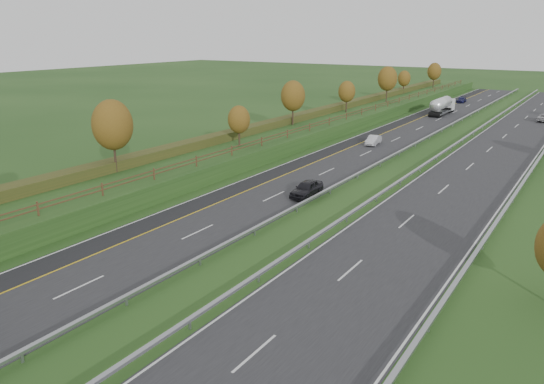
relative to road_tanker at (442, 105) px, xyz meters
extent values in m
plane|color=#204117|center=(8.16, -46.98, -1.86)|extent=(400.00, 400.00, 0.00)
cube|color=#242427|center=(0.16, -41.98, -1.84)|extent=(10.50, 200.00, 0.04)
cube|color=#242427|center=(16.66, -41.98, -1.84)|extent=(10.50, 200.00, 0.04)
cube|color=black|center=(-3.59, -41.98, -1.84)|extent=(3.00, 200.00, 0.04)
cube|color=silver|center=(-4.89, -41.98, -1.81)|extent=(0.15, 200.00, 0.01)
cube|color=gold|center=(-2.09, -41.98, -1.81)|extent=(0.15, 200.00, 0.01)
cube|color=silver|center=(5.21, -41.98, -1.81)|extent=(0.15, 200.00, 0.01)
cube|color=silver|center=(11.61, -41.98, -1.81)|extent=(0.15, 200.00, 0.01)
cube|color=silver|center=(21.71, -41.98, -1.81)|extent=(0.15, 200.00, 0.01)
cube|color=silver|center=(1.41, -90.98, -1.81)|extent=(0.15, 4.00, 0.01)
cube|color=silver|center=(15.41, -90.98, -1.81)|extent=(0.15, 4.00, 0.01)
cube|color=silver|center=(1.41, -78.98, -1.81)|extent=(0.15, 4.00, 0.01)
cube|color=silver|center=(15.41, -78.98, -1.81)|extent=(0.15, 4.00, 0.01)
cube|color=silver|center=(1.41, -66.98, -1.81)|extent=(0.15, 4.00, 0.01)
cube|color=silver|center=(15.41, -66.98, -1.81)|extent=(0.15, 4.00, 0.01)
cube|color=silver|center=(1.41, -54.98, -1.81)|extent=(0.15, 4.00, 0.01)
cube|color=silver|center=(15.41, -54.98, -1.81)|extent=(0.15, 4.00, 0.01)
cube|color=silver|center=(1.41, -42.98, -1.81)|extent=(0.15, 4.00, 0.01)
cube|color=silver|center=(15.41, -42.98, -1.81)|extent=(0.15, 4.00, 0.01)
cube|color=silver|center=(1.41, -30.98, -1.81)|extent=(0.15, 4.00, 0.01)
cube|color=silver|center=(15.41, -30.98, -1.81)|extent=(0.15, 4.00, 0.01)
cube|color=silver|center=(1.41, -18.98, -1.81)|extent=(0.15, 4.00, 0.01)
cube|color=silver|center=(15.41, -18.98, -1.81)|extent=(0.15, 4.00, 0.01)
cube|color=silver|center=(1.41, -6.98, -1.81)|extent=(0.15, 4.00, 0.01)
cube|color=silver|center=(15.41, -6.98, -1.81)|extent=(0.15, 4.00, 0.01)
cube|color=silver|center=(1.41, 5.02, -1.81)|extent=(0.15, 4.00, 0.01)
cube|color=silver|center=(15.41, 5.02, -1.81)|extent=(0.15, 4.00, 0.01)
cube|color=silver|center=(1.41, 17.02, -1.81)|extent=(0.15, 4.00, 0.01)
cube|color=silver|center=(15.41, 17.02, -1.81)|extent=(0.15, 4.00, 0.01)
cube|color=silver|center=(1.41, 29.02, -1.81)|extent=(0.15, 4.00, 0.01)
cube|color=silver|center=(15.41, 29.02, -1.81)|extent=(0.15, 4.00, 0.01)
cube|color=silver|center=(1.41, 41.02, -1.81)|extent=(0.15, 4.00, 0.01)
cube|color=silver|center=(1.41, 53.02, -1.81)|extent=(0.15, 4.00, 0.01)
cube|color=#204117|center=(-12.84, -41.98, -0.86)|extent=(12.00, 200.00, 2.00)
cube|color=#333C18|center=(-14.84, -41.98, 0.69)|extent=(2.20, 180.00, 1.10)
cube|color=#422B19|center=(-8.34, -41.98, 0.69)|extent=(0.08, 184.00, 0.10)
cube|color=#422B19|center=(-8.34, -41.98, 1.09)|extent=(0.08, 184.00, 0.10)
cube|color=#422B19|center=(-8.34, -86.98, 0.74)|extent=(0.12, 0.12, 1.20)
cube|color=#422B19|center=(-8.34, -80.48, 0.74)|extent=(0.12, 0.12, 1.20)
cube|color=#422B19|center=(-8.34, -73.98, 0.74)|extent=(0.12, 0.12, 1.20)
cube|color=#422B19|center=(-8.34, -67.48, 0.74)|extent=(0.12, 0.12, 1.20)
cube|color=#422B19|center=(-8.34, -60.98, 0.74)|extent=(0.12, 0.12, 1.20)
cube|color=#422B19|center=(-8.34, -54.48, 0.74)|extent=(0.12, 0.12, 1.20)
cube|color=#422B19|center=(-8.34, -47.98, 0.74)|extent=(0.12, 0.12, 1.20)
cube|color=#422B19|center=(-8.34, -41.48, 0.74)|extent=(0.12, 0.12, 1.20)
cube|color=#422B19|center=(-8.34, -34.98, 0.74)|extent=(0.12, 0.12, 1.20)
cube|color=#422B19|center=(-8.34, -28.48, 0.74)|extent=(0.12, 0.12, 1.20)
cube|color=#422B19|center=(-8.34, -21.98, 0.74)|extent=(0.12, 0.12, 1.20)
cube|color=#422B19|center=(-8.34, -15.48, 0.74)|extent=(0.12, 0.12, 1.20)
cube|color=#422B19|center=(-8.34, -8.98, 0.74)|extent=(0.12, 0.12, 1.20)
cube|color=#422B19|center=(-8.34, -2.48, 0.74)|extent=(0.12, 0.12, 1.20)
cube|color=#422B19|center=(-8.34, 4.02, 0.74)|extent=(0.12, 0.12, 1.20)
cube|color=#422B19|center=(-8.34, 10.52, 0.74)|extent=(0.12, 0.12, 1.20)
cube|color=#422B19|center=(-8.34, 17.02, 0.74)|extent=(0.12, 0.12, 1.20)
cube|color=#422B19|center=(-8.34, 23.52, 0.74)|extent=(0.12, 0.12, 1.20)
cube|color=#422B19|center=(-8.34, 30.02, 0.74)|extent=(0.12, 0.12, 1.20)
cube|color=#422B19|center=(-8.34, 36.52, 0.74)|extent=(0.12, 0.12, 1.20)
cube|color=#422B19|center=(-8.34, 43.02, 0.74)|extent=(0.12, 0.12, 1.20)
cube|color=#422B19|center=(-8.34, 49.52, 0.74)|extent=(0.12, 0.12, 1.20)
cube|color=gray|center=(5.86, -41.98, -1.24)|extent=(0.32, 200.00, 0.18)
cube|color=gray|center=(5.86, -97.98, -1.58)|extent=(0.10, 0.14, 0.56)
cube|color=gray|center=(5.86, -90.98, -1.58)|extent=(0.10, 0.14, 0.56)
cube|color=gray|center=(5.86, -83.98, -1.58)|extent=(0.10, 0.14, 0.56)
cube|color=gray|center=(5.86, -76.98, -1.58)|extent=(0.10, 0.14, 0.56)
cube|color=gray|center=(5.86, -69.98, -1.58)|extent=(0.10, 0.14, 0.56)
cube|color=gray|center=(5.86, -62.98, -1.58)|extent=(0.10, 0.14, 0.56)
cube|color=gray|center=(5.86, -55.98, -1.58)|extent=(0.10, 0.14, 0.56)
cube|color=gray|center=(5.86, -48.98, -1.58)|extent=(0.10, 0.14, 0.56)
cube|color=gray|center=(5.86, -41.98, -1.58)|extent=(0.10, 0.14, 0.56)
cube|color=gray|center=(5.86, -34.98, -1.58)|extent=(0.10, 0.14, 0.56)
cube|color=gray|center=(5.86, -27.98, -1.58)|extent=(0.10, 0.14, 0.56)
cube|color=gray|center=(5.86, -20.98, -1.58)|extent=(0.10, 0.14, 0.56)
cube|color=gray|center=(5.86, -13.98, -1.58)|extent=(0.10, 0.14, 0.56)
cube|color=gray|center=(5.86, -6.98, -1.58)|extent=(0.10, 0.14, 0.56)
cube|color=gray|center=(5.86, 0.02, -1.58)|extent=(0.10, 0.14, 0.56)
cube|color=gray|center=(5.86, 7.02, -1.58)|extent=(0.10, 0.14, 0.56)
cube|color=gray|center=(5.86, 14.02, -1.58)|extent=(0.10, 0.14, 0.56)
cube|color=gray|center=(5.86, 21.02, -1.58)|extent=(0.10, 0.14, 0.56)
cube|color=gray|center=(5.86, 28.02, -1.58)|extent=(0.10, 0.14, 0.56)
cube|color=gray|center=(5.86, 35.02, -1.58)|extent=(0.10, 0.14, 0.56)
cube|color=gray|center=(5.86, 42.02, -1.58)|extent=(0.10, 0.14, 0.56)
cube|color=gray|center=(5.86, 49.02, -1.58)|extent=(0.10, 0.14, 0.56)
cube|color=gray|center=(5.86, 56.02, -1.58)|extent=(0.10, 0.14, 0.56)
cube|color=gray|center=(10.96, -41.98, -1.24)|extent=(0.32, 200.00, 0.18)
cube|color=gray|center=(10.96, -90.98, -1.58)|extent=(0.10, 0.14, 0.56)
cube|color=gray|center=(10.96, -83.98, -1.58)|extent=(0.10, 0.14, 0.56)
cube|color=gray|center=(10.96, -76.98, -1.58)|extent=(0.10, 0.14, 0.56)
cube|color=gray|center=(10.96, -69.98, -1.58)|extent=(0.10, 0.14, 0.56)
cube|color=gray|center=(10.96, -62.98, -1.58)|extent=(0.10, 0.14, 0.56)
cube|color=gray|center=(10.96, -55.98, -1.58)|extent=(0.10, 0.14, 0.56)
cube|color=gray|center=(10.96, -48.98, -1.58)|extent=(0.10, 0.14, 0.56)
cube|color=gray|center=(10.96, -41.98, -1.58)|extent=(0.10, 0.14, 0.56)
cube|color=gray|center=(10.96, -34.98, -1.58)|extent=(0.10, 0.14, 0.56)
cube|color=gray|center=(10.96, -27.98, -1.58)|extent=(0.10, 0.14, 0.56)
cube|color=gray|center=(10.96, -20.98, -1.58)|extent=(0.10, 0.14, 0.56)
cube|color=gray|center=(10.96, -13.98, -1.58)|extent=(0.10, 0.14, 0.56)
cube|color=gray|center=(10.96, -6.98, -1.58)|extent=(0.10, 0.14, 0.56)
cube|color=gray|center=(10.96, 0.02, -1.58)|extent=(0.10, 0.14, 0.56)
cube|color=gray|center=(10.96, 7.02, -1.58)|extent=(0.10, 0.14, 0.56)
cube|color=gray|center=(10.96, 14.02, -1.58)|extent=(0.10, 0.14, 0.56)
cube|color=gray|center=(10.96, 21.02, -1.58)|extent=(0.10, 0.14, 0.56)
cube|color=gray|center=(10.96, 28.02, -1.58)|extent=(0.10, 0.14, 0.56)
cube|color=gray|center=(10.96, 35.02, -1.58)|extent=(0.10, 0.14, 0.56)
cube|color=gray|center=(10.96, 42.02, -1.58)|extent=(0.10, 0.14, 0.56)
cube|color=gray|center=(10.96, 49.02, -1.58)|extent=(0.10, 0.14, 0.56)
cube|color=gray|center=(10.96, 56.02, -1.58)|extent=(0.10, 0.14, 0.56)
cube|color=gray|center=(22.46, -41.98, -1.24)|extent=(0.32, 200.00, 0.18)
cube|color=gray|center=(22.46, -83.98, -1.58)|extent=(0.10, 0.14, 0.56)
cube|color=gray|center=(22.46, -69.98, -1.58)|extent=(0.10, 0.14, 0.56)
cube|color=gray|center=(22.46, -55.98, -1.58)|extent=(0.10, 0.14, 0.56)
cube|color=gray|center=(22.46, -41.98, -1.58)|extent=(0.10, 0.14, 0.56)
cylinder|color=#2D2116|center=(-13.84, -73.98, 1.71)|extent=(0.24, 0.24, 3.15)
ellipsoid|color=#573C13|center=(-13.84, -73.98, 5.18)|extent=(4.20, 4.20, 5.25)
cylinder|color=#2D2116|center=(-10.84, -55.98, 1.22)|extent=(0.24, 0.24, 2.16)
ellipsoid|color=#573C13|center=(-10.84, -55.98, 3.59)|extent=(2.88, 2.88, 3.60)
cylinder|color=#2D2116|center=(-13.34, -37.98, 1.58)|extent=(0.24, 0.24, 2.88)
ellipsoid|color=#573C13|center=(-13.34, -37.98, 4.75)|extent=(3.84, 3.84, 4.80)
cylinder|color=#2D2116|center=(-12.34, -19.98, 1.31)|extent=(0.24, 0.24, 2.34)
ellipsoid|color=#573C13|center=(-12.34, -19.98, 3.88)|extent=(3.12, 3.12, 3.90)
cylinder|color=#2D2116|center=(-11.34, -1.98, 1.67)|extent=(0.24, 0.24, 3.06)
ellipsoid|color=#573C13|center=(-11.34, -1.98, 5.03)|extent=(4.08, 4.08, 5.10)
cylinder|color=#2D2116|center=(-13.84, 16.02, 1.26)|extent=(0.24, 0.24, 2.25)
ellipsoid|color=#573C13|center=(-13.84, 16.02, 3.74)|extent=(3.00, 3.00, 3.75)
cylinder|color=#2D2116|center=(-11.84, 34.02, 1.49)|extent=(0.24, 0.24, 2.70)
ellipsoid|color=#573C13|center=(-11.84, 34.02, 4.46)|extent=(3.60, 3.60, 4.50)
cube|color=silver|center=(0.00, 4.40, -0.27)|extent=(2.40, 2.20, 2.30)
cube|color=gray|center=(0.00, -1.00, -1.27)|extent=(2.30, 8.50, 0.25)
cylinder|color=silver|center=(0.00, -1.00, 0.49)|extent=(2.30, 8.50, 2.30)
cylinder|color=black|center=(0.00, 4.90, -1.30)|extent=(2.20, 1.04, 1.04)
cylinder|color=black|center=(0.00, 2.80, -1.30)|extent=(2.20, 1.04, 1.04)
cylinder|color=black|center=(0.00, -4.00, -1.30)|extent=(2.20, 1.04, 1.04)
cylinder|color=black|center=(0.00, -5.20, -1.30)|extent=(2.20, 1.04, 1.04)
imported|color=black|center=(4.22, -65.13, -1.01)|extent=(2.00, 4.78, 1.62)
imported|color=silver|center=(-0.04, -36.75, -1.13)|extent=(1.85, 4.30, 1.38)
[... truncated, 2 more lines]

